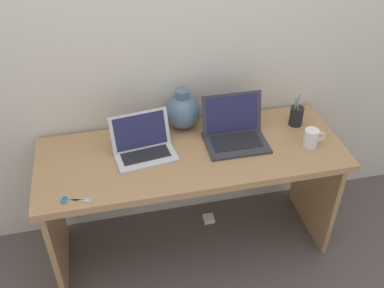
{
  "coord_description": "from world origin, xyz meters",
  "views": [
    {
      "loc": [
        -0.4,
        -1.79,
        2.17
      ],
      "look_at": [
        0.0,
        0.0,
        0.79
      ],
      "focal_mm": 40.76,
      "sensor_mm": 36.0,
      "label": 1
    }
  ],
  "objects_px": {
    "laptop_left": "(143,144)",
    "coffee_mug": "(311,138)",
    "laptop_right": "(234,129)",
    "pen_cup": "(296,116)",
    "power_brick": "(209,219)",
    "green_vase": "(183,111)",
    "scissors": "(70,200)"
  },
  "relations": [
    {
      "from": "coffee_mug",
      "to": "scissors",
      "type": "xyz_separation_m",
      "value": [
        -1.27,
        -0.14,
        -0.05
      ]
    },
    {
      "from": "green_vase",
      "to": "scissors",
      "type": "xyz_separation_m",
      "value": [
        -0.64,
        -0.48,
        -0.1
      ]
    },
    {
      "from": "laptop_left",
      "to": "green_vase",
      "type": "xyz_separation_m",
      "value": [
        0.25,
        0.19,
        0.05
      ]
    },
    {
      "from": "laptop_right",
      "to": "power_brick",
      "type": "bearing_deg",
      "value": 134.86
    },
    {
      "from": "scissors",
      "to": "power_brick",
      "type": "bearing_deg",
      "value": 26.94
    },
    {
      "from": "laptop_left",
      "to": "coffee_mug",
      "type": "distance_m",
      "value": 0.9
    },
    {
      "from": "laptop_left",
      "to": "power_brick",
      "type": "relative_size",
      "value": 4.83
    },
    {
      "from": "laptop_right",
      "to": "coffee_mug",
      "type": "height_order",
      "value": "laptop_right"
    },
    {
      "from": "laptop_left",
      "to": "pen_cup",
      "type": "bearing_deg",
      "value": 4.43
    },
    {
      "from": "laptop_left",
      "to": "power_brick",
      "type": "height_order",
      "value": "laptop_left"
    },
    {
      "from": "laptop_left",
      "to": "green_vase",
      "type": "relative_size",
      "value": 1.43
    },
    {
      "from": "coffee_mug",
      "to": "laptop_left",
      "type": "bearing_deg",
      "value": 170.82
    },
    {
      "from": "laptop_left",
      "to": "coffee_mug",
      "type": "xyz_separation_m",
      "value": [
        0.89,
        -0.14,
        -0.0
      ]
    },
    {
      "from": "laptop_left",
      "to": "laptop_right",
      "type": "bearing_deg",
      "value": 1.29
    },
    {
      "from": "laptop_right",
      "to": "pen_cup",
      "type": "bearing_deg",
      "value": 8.44
    },
    {
      "from": "laptop_left",
      "to": "scissors",
      "type": "bearing_deg",
      "value": -142.99
    },
    {
      "from": "laptop_right",
      "to": "coffee_mug",
      "type": "relative_size",
      "value": 2.85
    },
    {
      "from": "green_vase",
      "to": "pen_cup",
      "type": "height_order",
      "value": "green_vase"
    },
    {
      "from": "green_vase",
      "to": "pen_cup",
      "type": "bearing_deg",
      "value": -11.03
    },
    {
      "from": "laptop_left",
      "to": "power_brick",
      "type": "xyz_separation_m",
      "value": [
        0.4,
        0.11,
        -0.78
      ]
    },
    {
      "from": "green_vase",
      "to": "power_brick",
      "type": "height_order",
      "value": "green_vase"
    },
    {
      "from": "green_vase",
      "to": "laptop_left",
      "type": "bearing_deg",
      "value": -142.6
    },
    {
      "from": "laptop_left",
      "to": "power_brick",
      "type": "bearing_deg",
      "value": 15.41
    },
    {
      "from": "power_brick",
      "to": "coffee_mug",
      "type": "bearing_deg",
      "value": -27.7
    },
    {
      "from": "laptop_left",
      "to": "pen_cup",
      "type": "relative_size",
      "value": 1.78
    },
    {
      "from": "pen_cup",
      "to": "coffee_mug",
      "type": "bearing_deg",
      "value": -91.21
    },
    {
      "from": "coffee_mug",
      "to": "power_brick",
      "type": "height_order",
      "value": "coffee_mug"
    },
    {
      "from": "laptop_left",
      "to": "scissors",
      "type": "height_order",
      "value": "laptop_left"
    },
    {
      "from": "power_brick",
      "to": "green_vase",
      "type": "bearing_deg",
      "value": 151.1
    },
    {
      "from": "laptop_right",
      "to": "pen_cup",
      "type": "xyz_separation_m",
      "value": [
        0.39,
        0.06,
        -0.01
      ]
    },
    {
      "from": "green_vase",
      "to": "coffee_mug",
      "type": "distance_m",
      "value": 0.72
    },
    {
      "from": "laptop_left",
      "to": "pen_cup",
      "type": "height_order",
      "value": "laptop_left"
    }
  ]
}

